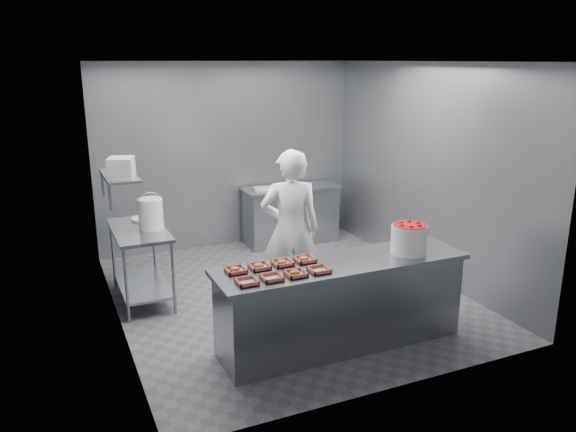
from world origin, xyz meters
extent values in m
plane|color=#4C4C51|center=(0.00, 0.00, 0.00)|extent=(4.50, 4.50, 0.00)
plane|color=white|center=(0.00, 0.00, 2.80)|extent=(4.50, 4.50, 0.00)
cube|color=slate|center=(0.00, 2.25, 1.40)|extent=(4.00, 0.04, 2.80)
cube|color=slate|center=(-2.00, 0.00, 1.40)|extent=(0.04, 4.50, 2.80)
cube|color=slate|center=(2.00, 0.00, 1.40)|extent=(0.04, 4.50, 2.80)
cube|color=slate|center=(0.00, -1.35, 0.88)|extent=(2.60, 0.70, 0.05)
cube|color=slate|center=(0.00, -1.35, 0.42)|extent=(2.50, 0.64, 0.85)
cube|color=slate|center=(-1.65, 0.60, 0.88)|extent=(0.60, 1.20, 0.04)
cube|color=slate|center=(-1.65, 0.60, 0.20)|extent=(0.56, 1.15, 0.03)
cylinder|color=slate|center=(-1.91, 0.04, 0.44)|extent=(0.04, 0.04, 0.88)
cylinder|color=slate|center=(-1.39, 0.04, 0.44)|extent=(0.04, 0.04, 0.88)
cylinder|color=slate|center=(-1.91, 1.16, 0.44)|extent=(0.04, 0.04, 0.88)
cylinder|color=slate|center=(-1.39, 1.16, 0.44)|extent=(0.04, 0.04, 0.88)
cube|color=slate|center=(0.90, 1.90, 0.88)|extent=(1.50, 0.60, 0.05)
cube|color=slate|center=(0.90, 1.90, 0.42)|extent=(1.44, 0.55, 0.85)
cube|color=slate|center=(-1.82, 0.60, 1.55)|extent=(0.35, 0.90, 0.03)
cube|color=tan|center=(-1.06, -1.50, 0.92)|extent=(0.18, 0.18, 0.04)
cube|color=white|center=(-1.01, -1.49, 0.91)|extent=(0.10, 0.06, 0.00)
cube|color=tan|center=(-0.82, -1.50, 0.92)|extent=(0.18, 0.18, 0.04)
cube|color=white|center=(-0.77, -1.49, 0.91)|extent=(0.10, 0.06, 0.00)
cube|color=tan|center=(-0.58, -1.50, 0.92)|extent=(0.18, 0.18, 0.04)
cube|color=white|center=(-0.53, -1.49, 0.91)|extent=(0.10, 0.06, 0.00)
ellipsoid|color=#A66529|center=(-0.59, -1.50, 0.93)|extent=(0.10, 0.10, 0.05)
cube|color=tan|center=(-0.34, -1.50, 0.92)|extent=(0.18, 0.18, 0.04)
cube|color=white|center=(-0.29, -1.49, 0.91)|extent=(0.10, 0.06, 0.00)
cube|color=tan|center=(-1.06, -1.20, 0.92)|extent=(0.18, 0.18, 0.04)
cube|color=white|center=(-1.01, -1.18, 0.91)|extent=(0.10, 0.06, 0.00)
ellipsoid|color=#A66529|center=(-1.07, -1.20, 0.93)|extent=(0.10, 0.10, 0.05)
cube|color=tan|center=(-0.82, -1.20, 0.92)|extent=(0.18, 0.18, 0.04)
cube|color=white|center=(-0.77, -1.18, 0.91)|extent=(0.10, 0.06, 0.00)
ellipsoid|color=#A66529|center=(-0.83, -1.20, 0.93)|extent=(0.10, 0.10, 0.05)
cube|color=tan|center=(-0.58, -1.20, 0.92)|extent=(0.18, 0.18, 0.04)
cube|color=white|center=(-0.53, -1.18, 0.91)|extent=(0.10, 0.06, 0.00)
ellipsoid|color=#A66529|center=(-0.59, -1.20, 0.93)|extent=(0.10, 0.10, 0.05)
cube|color=tan|center=(-0.34, -1.20, 0.92)|extent=(0.18, 0.18, 0.04)
cube|color=white|center=(-0.29, -1.18, 0.91)|extent=(0.10, 0.06, 0.00)
ellipsoid|color=#A66529|center=(-0.35, -1.20, 0.93)|extent=(0.10, 0.10, 0.05)
imported|color=white|center=(-0.08, -0.27, 0.94)|extent=(0.78, 0.62, 1.87)
cylinder|color=silver|center=(0.75, -1.40, 1.05)|extent=(0.37, 0.37, 0.30)
cylinder|color=red|center=(0.75, -1.40, 1.19)|extent=(0.35, 0.35, 0.04)
cylinder|color=silver|center=(-1.51, 0.54, 1.08)|extent=(0.29, 0.29, 0.36)
cylinder|color=#D56A75|center=(-1.51, 0.54, 1.26)|extent=(0.27, 0.27, 0.02)
torus|color=slate|center=(-1.51, 0.54, 1.19)|extent=(0.30, 0.01, 0.30)
cylinder|color=silver|center=(-1.51, 0.96, 0.91)|extent=(0.35, 0.35, 0.03)
cube|color=#CCB28C|center=(-1.59, 1.03, 0.91)|extent=(0.15, 0.14, 0.02)
cube|color=gray|center=(-1.82, 0.39, 1.68)|extent=(0.34, 0.37, 0.23)
cube|color=silver|center=(0.45, 1.90, 0.92)|extent=(0.33, 0.26, 0.04)
camera|label=1|loc=(-2.60, -5.89, 2.83)|focal=35.00mm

